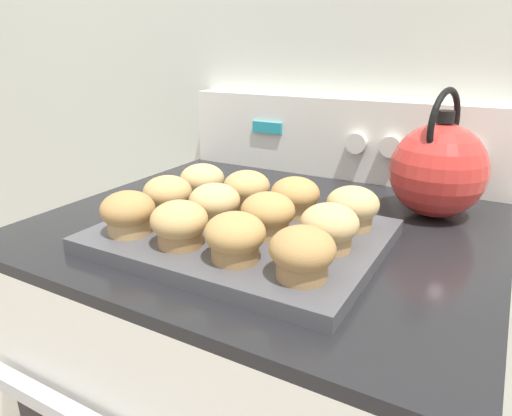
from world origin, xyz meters
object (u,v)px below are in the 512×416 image
(muffin_r1_c0, at_px, (168,195))
(muffin_r1_c3, at_px, (329,227))
(muffin_r0_c3, at_px, (302,253))
(muffin_r0_c2, at_px, (235,237))
(muffin_r1_c1, at_px, (215,204))
(muffin_r2_c0, at_px, (202,182))
(muffin_r2_c1, at_px, (247,189))
(muffin_r0_c1, at_px, (179,224))
(muffin_r2_c3, at_px, (352,207))
(muffin_r0_c0, at_px, (128,213))
(muffin_pan, at_px, (242,236))
(tea_kettle, at_px, (439,169))
(muffin_r1_c2, at_px, (268,214))
(muffin_r2_c2, at_px, (295,197))

(muffin_r1_c0, bearing_deg, muffin_r1_c3, -0.27)
(muffin_r0_c3, bearing_deg, muffin_r0_c2, 178.93)
(muffin_r1_c1, relative_size, muffin_r2_c0, 1.00)
(muffin_r0_c2, relative_size, muffin_r2_c1, 1.00)
(muffin_r0_c1, relative_size, muffin_r2_c3, 1.00)
(muffin_r0_c2, xyz_separation_m, muffin_r1_c1, (-0.09, 0.09, 0.00))
(muffin_r0_c0, distance_m, muffin_r1_c3, 0.29)
(muffin_pan, relative_size, muffin_r2_c3, 5.18)
(muffin_r2_c0, distance_m, muffin_r2_c1, 0.09)
(muffin_r0_c0, relative_size, muffin_r1_c3, 1.00)
(muffin_r2_c0, relative_size, muffin_r2_c3, 1.00)
(muffin_r0_c3, xyz_separation_m, muffin_r1_c0, (-0.28, 0.09, 0.00))
(tea_kettle, bearing_deg, muffin_r0_c2, -117.09)
(muffin_r1_c0, bearing_deg, muffin_r2_c0, 88.35)
(muffin_r2_c3, bearing_deg, muffin_r0_c3, -90.03)
(muffin_r1_c2, bearing_deg, muffin_r2_c0, 153.52)
(tea_kettle, bearing_deg, muffin_r2_c0, -154.30)
(tea_kettle, bearing_deg, muffin_r0_c3, -104.06)
(muffin_r1_c3, relative_size, muffin_r2_c0, 1.00)
(muffin_r0_c0, distance_m, muffin_r0_c1, 0.09)
(muffin_r0_c2, distance_m, muffin_r1_c1, 0.13)
(muffin_r1_c2, distance_m, muffin_r2_c2, 0.09)
(muffin_r1_c1, relative_size, muffin_r2_c1, 1.00)
(muffin_pan, bearing_deg, muffin_r0_c1, -115.19)
(muffin_r0_c0, height_order, tea_kettle, tea_kettle)
(muffin_r0_c2, xyz_separation_m, tea_kettle, (0.18, 0.36, 0.03))
(muffin_r0_c1, xyz_separation_m, tea_kettle, (0.27, 0.36, 0.03))
(muffin_r1_c1, distance_m, muffin_r1_c3, 0.19)
(muffin_pan, relative_size, muffin_r0_c3, 5.18)
(muffin_r0_c3, relative_size, tea_kettle, 0.36)
(muffin_r0_c3, distance_m, muffin_r2_c3, 0.18)
(muffin_r0_c0, bearing_deg, muffin_r2_c3, 33.58)
(muffin_pan, height_order, muffin_r1_c0, muffin_r1_c0)
(muffin_r1_c3, relative_size, muffin_r2_c3, 1.00)
(muffin_r1_c3, distance_m, muffin_r2_c0, 0.29)
(muffin_r1_c1, distance_m, muffin_r2_c1, 0.09)
(muffin_r0_c1, xyz_separation_m, muffin_r2_c3, (0.18, 0.18, 0.00))
(muffin_pan, relative_size, muffin_r1_c3, 5.18)
(muffin_r0_c1, xyz_separation_m, muffin_r1_c3, (0.18, 0.09, 0.00))
(muffin_r2_c0, distance_m, muffin_r2_c3, 0.28)
(muffin_pan, bearing_deg, muffin_r0_c0, -145.14)
(muffin_r0_c0, height_order, muffin_r1_c0, same)
(muffin_r1_c0, height_order, tea_kettle, tea_kettle)
(muffin_r0_c0, height_order, muffin_r2_c0, same)
(muffin_pan, relative_size, muffin_r2_c0, 5.18)
(muffin_r0_c0, relative_size, muffin_r2_c2, 1.00)
(muffin_r0_c3, bearing_deg, muffin_r1_c3, 91.16)
(muffin_r2_c2, bearing_deg, muffin_r2_c1, -177.77)
(muffin_r0_c1, xyz_separation_m, muffin_r0_c2, (0.09, -0.00, 0.00))
(muffin_r2_c3, bearing_deg, muffin_r1_c2, -137.54)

